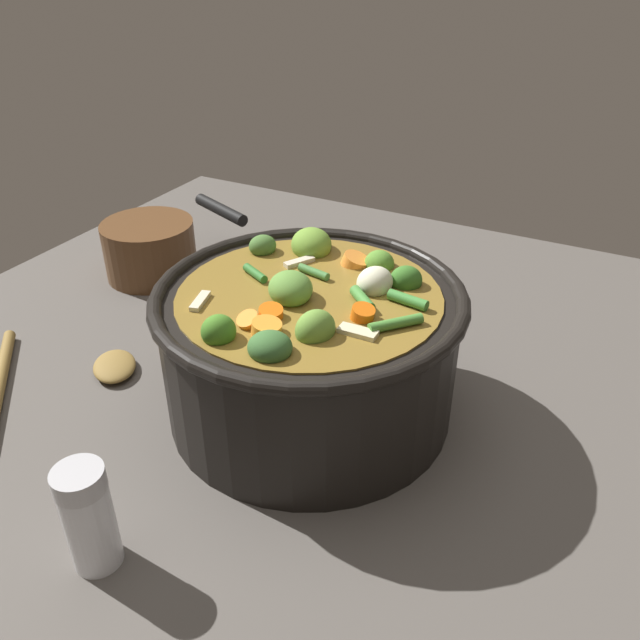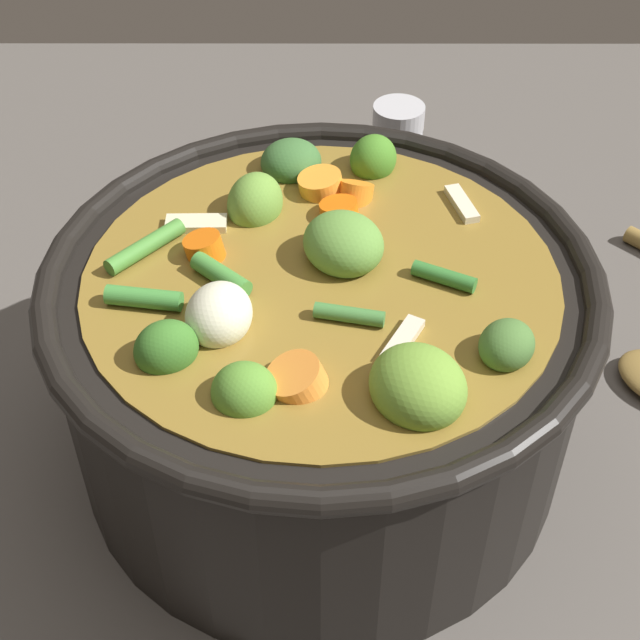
% 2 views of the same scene
% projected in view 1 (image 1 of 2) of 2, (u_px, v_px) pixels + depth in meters
% --- Properties ---
extents(ground_plane, '(1.10, 1.10, 0.00)m').
position_uv_depth(ground_plane, '(310.00, 407.00, 0.69)').
color(ground_plane, '#514C47').
extents(cooking_pot, '(0.30, 0.30, 0.16)m').
position_uv_depth(cooking_pot, '(310.00, 348.00, 0.65)').
color(cooking_pot, black).
rests_on(cooking_pot, ground_plane).
extents(wooden_spoon, '(0.21, 0.21, 0.01)m').
position_uv_depth(wooden_spoon, '(63.00, 375.00, 0.73)').
color(wooden_spoon, olive).
rests_on(wooden_spoon, ground_plane).
extents(salt_shaker, '(0.04, 0.04, 0.10)m').
position_uv_depth(salt_shaker, '(89.00, 517.00, 0.50)').
color(salt_shaker, silver).
rests_on(salt_shaker, ground_plane).
extents(small_saucepan, '(0.17, 0.21, 0.08)m').
position_uv_depth(small_saucepan, '(152.00, 248.00, 0.93)').
color(small_saucepan, brown).
rests_on(small_saucepan, ground_plane).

